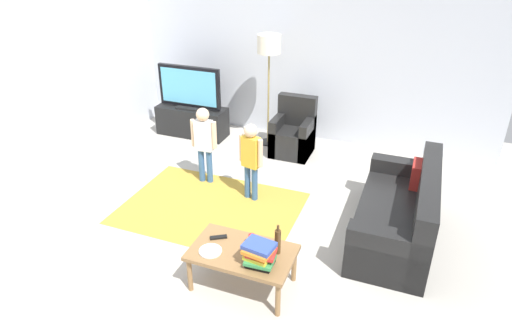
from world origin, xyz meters
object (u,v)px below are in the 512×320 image
at_px(tv, 189,88).
at_px(floor_lamp, 269,50).
at_px(bottle, 278,241).
at_px(tv_remote, 218,237).
at_px(child_center, 251,155).
at_px(soda_can, 252,240).
at_px(child_near_tv, 204,139).
at_px(coffee_table, 242,255).
at_px(book_stack, 259,254).
at_px(tv_stand, 192,121).
at_px(plate, 210,251).
at_px(armchair, 293,135).
at_px(couch, 402,216).

relative_size(tv, floor_lamp, 0.62).
bearing_deg(bottle, tv_remote, 180.00).
relative_size(child_center, soda_can, 8.78).
bearing_deg(child_near_tv, floor_lamp, 76.43).
height_order(child_center, coffee_table, child_center).
height_order(child_center, book_stack, child_center).
bearing_deg(child_near_tv, coffee_table, -53.33).
xyz_separation_m(floor_lamp, coffee_table, (0.92, -3.26, -1.17)).
relative_size(tv_stand, coffee_table, 1.20).
bearing_deg(tv_remote, bottle, -31.96).
bearing_deg(tv_remote, tv, 91.13).
xyz_separation_m(tv, book_stack, (2.47, -3.21, -0.31)).
bearing_deg(plate, bottle, 20.14).
height_order(tv_stand, tv_remote, tv_stand).
height_order(tv_stand, tv, tv).
relative_size(tv_remote, soda_can, 1.42).
relative_size(floor_lamp, child_center, 1.69).
distance_m(tv, child_center, 2.32).
relative_size(child_near_tv, tv_remote, 6.43).
height_order(child_near_tv, plate, child_near_tv).
bearing_deg(tv, child_near_tv, -54.78).
bearing_deg(armchair, child_near_tv, -122.83).
xyz_separation_m(tv_stand, soda_can, (2.30, -2.99, 0.24)).
xyz_separation_m(armchair, floor_lamp, (-0.49, 0.19, 1.25)).
bearing_deg(soda_can, tv_stand, 127.54).
bearing_deg(coffee_table, child_near_tv, 126.67).
height_order(couch, floor_lamp, floor_lamp).
bearing_deg(plate, couch, 41.94).
height_order(couch, child_center, child_center).
height_order(book_stack, soda_can, book_stack).
relative_size(couch, armchair, 2.00).
relative_size(book_stack, bottle, 0.99).
distance_m(tv, bottle, 3.95).
bearing_deg(tv_remote, child_center, 67.13).
distance_m(floor_lamp, bottle, 3.54).
height_order(couch, bottle, couch).
distance_m(child_near_tv, soda_can, 2.10).
bearing_deg(tv_remote, soda_can, -28.69).
xyz_separation_m(couch, plate, (-1.66, -1.49, 0.14)).
relative_size(tv_remote, plate, 0.77).
height_order(child_near_tv, book_stack, child_near_tv).
bearing_deg(book_stack, tv_stand, 127.40).
relative_size(armchair, tv_remote, 5.29).
xyz_separation_m(armchair, bottle, (0.75, -2.97, 0.25)).
bearing_deg(bottle, coffee_table, -162.65).
distance_m(book_stack, tv_remote, 0.57).
relative_size(couch, child_center, 1.71).
xyz_separation_m(couch, soda_can, (-1.33, -1.25, 0.19)).
bearing_deg(armchair, couch, -43.38).
bearing_deg(tv_stand, book_stack, -52.60).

